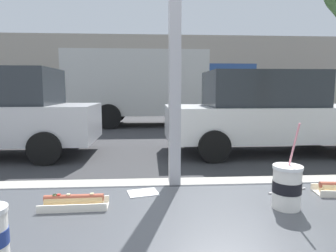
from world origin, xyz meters
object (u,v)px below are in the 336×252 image
at_px(soda_cup_left, 287,186).
at_px(box_truck, 156,85).
at_px(hotdog_tray_far, 74,202).
at_px(parked_car_white, 266,112).

distance_m(soda_cup_left, box_truck, 10.71).
bearing_deg(hotdog_tray_far, parked_car_white, 61.65).
relative_size(parked_car_white, box_truck, 0.65).
bearing_deg(soda_cup_left, parked_car_white, 68.54).
bearing_deg(parked_car_white, soda_cup_left, -111.46).
xyz_separation_m(parked_car_white, box_truck, (-2.35, 5.28, 0.66)).
bearing_deg(parked_car_white, hotdog_tray_far, -118.35).
xyz_separation_m(hotdog_tray_far, box_truck, (0.54, 10.65, 0.54)).
height_order(hotdog_tray_far, box_truck, box_truck).
height_order(hotdog_tray_far, parked_car_white, parked_car_white).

